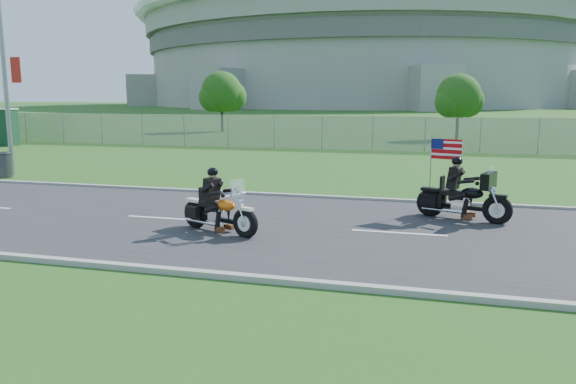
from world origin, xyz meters
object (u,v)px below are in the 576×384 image
(motorcycle_follow, at_px, (463,199))
(trash_can, at_px, (4,165))
(porta_toilet_a, at_px, (6,128))
(streetlight, at_px, (6,33))
(motorcycle_lead, at_px, (218,213))

(motorcycle_follow, xyz_separation_m, trash_can, (-17.20, 3.34, -0.08))
(porta_toilet_a, distance_m, trash_can, 15.62)
(streetlight, distance_m, motorcycle_lead, 14.79)
(streetlight, bearing_deg, motorcycle_lead, -31.30)
(porta_toilet_a, xyz_separation_m, motorcycle_follow, (27.47, -15.09, -0.58))
(porta_toilet_a, relative_size, trash_can, 2.35)
(streetlight, relative_size, motorcycle_follow, 4.14)
(motorcycle_follow, height_order, trash_can, motorcycle_follow)
(motorcycle_follow, bearing_deg, trash_can, -172.78)
(porta_toilet_a, distance_m, motorcycle_follow, 31.34)
(streetlight, xyz_separation_m, porta_toilet_a, (-10.02, 10.78, -4.49))
(streetlight, height_order, trash_can, streetlight)
(streetlight, relative_size, trash_can, 10.23)
(porta_toilet_a, bearing_deg, motorcycle_follow, -28.78)
(streetlight, bearing_deg, trash_can, -75.61)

